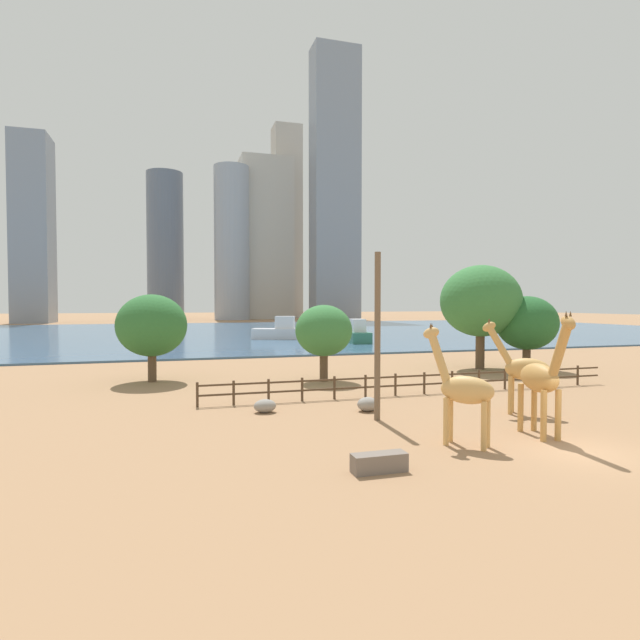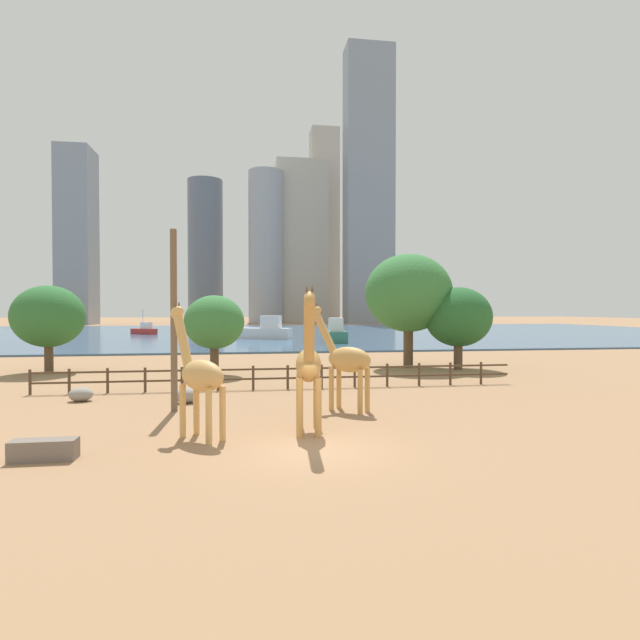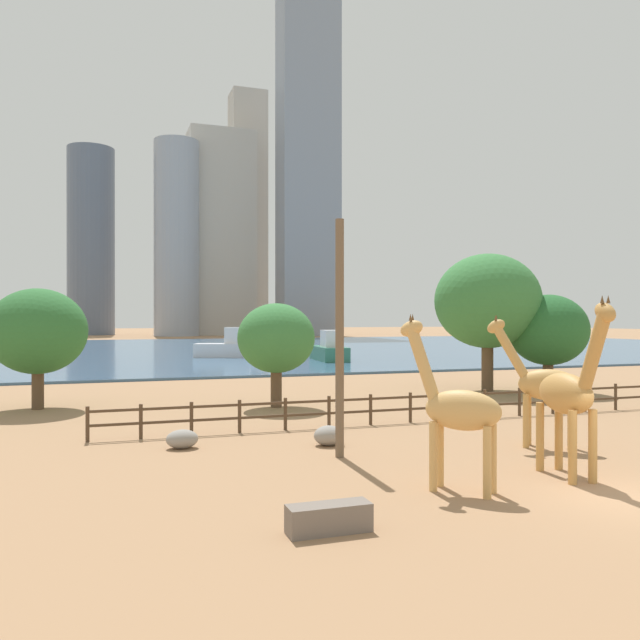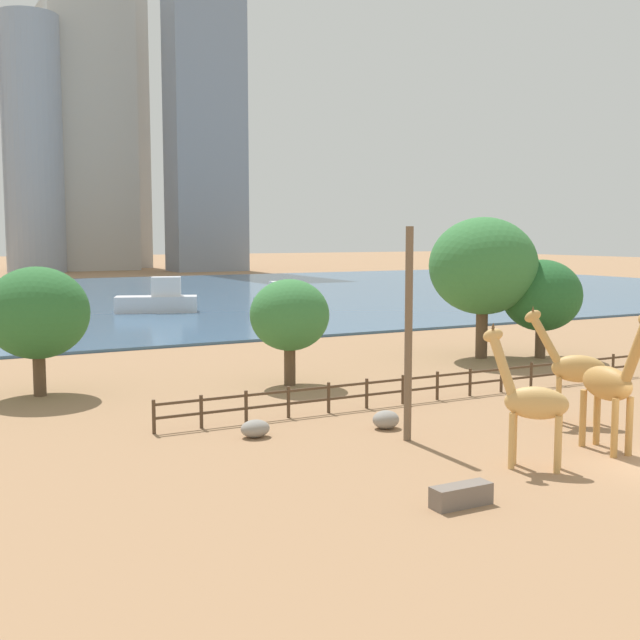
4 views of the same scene
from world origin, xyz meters
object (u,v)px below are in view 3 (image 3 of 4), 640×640
(boulder_by_pole, at_px, (329,436))
(tree_right_tall, at_px, (487,301))
(giraffe_young, at_px, (569,394))
(boat_tug, at_px, (50,347))
(boulder_near_fence, at_px, (182,439))
(tree_left_small, at_px, (276,339))
(tree_center_broad, at_px, (548,330))
(utility_pole, at_px, (340,338))
(boat_sailboat, at_px, (329,350))
(boat_ferry, at_px, (231,347))
(feeding_trough, at_px, (329,518))
(giraffe_companion, at_px, (543,384))
(tree_left_large, at_px, (38,332))
(giraffe_tall, at_px, (457,409))

(boulder_by_pole, relative_size, tree_right_tall, 0.13)
(giraffe_young, height_order, boat_tug, giraffe_young)
(boulder_near_fence, distance_m, tree_left_small, 10.82)
(tree_center_broad, relative_size, tree_right_tall, 0.70)
(utility_pole, xyz_separation_m, tree_center_broad, (18.36, 12.49, -0.08))
(tree_center_broad, relative_size, boat_sailboat, 0.82)
(boat_ferry, bearing_deg, utility_pole, 103.17)
(feeding_trough, relative_size, boat_sailboat, 0.25)
(tree_right_tall, height_order, boat_sailboat, tree_right_tall)
(giraffe_companion, relative_size, tree_left_large, 0.77)
(tree_center_broad, xyz_separation_m, tree_right_tall, (-3.25, 1.60, 1.78))
(tree_left_large, bearing_deg, boulder_near_fence, -64.18)
(giraffe_tall, distance_m, boat_tug, 72.42)
(tree_right_tall, height_order, boat_ferry, tree_right_tall)
(giraffe_young, distance_m, boat_ferry, 54.43)
(giraffe_tall, relative_size, boat_sailboat, 0.64)
(tree_left_large, bearing_deg, boat_sailboat, 46.49)
(boat_ferry, bearing_deg, boulder_near_fence, 97.15)
(giraffe_young, distance_m, boat_sailboat, 46.60)
(tree_left_small, height_order, boat_ferry, tree_left_small)
(utility_pole, distance_m, tree_left_small, 11.74)
(giraffe_companion, distance_m, boat_ferry, 50.74)
(boulder_near_fence, relative_size, boat_tug, 0.23)
(giraffe_tall, height_order, boat_tug, giraffe_tall)
(giraffe_young, relative_size, boat_ferry, 0.64)
(boat_sailboat, bearing_deg, tree_left_small, 160.88)
(feeding_trough, xyz_separation_m, boat_tug, (-11.14, 72.60, 0.60))
(tree_left_small, bearing_deg, tree_center_broad, 2.63)
(boat_tug, bearing_deg, utility_pole, 138.87)
(tree_center_broad, xyz_separation_m, boat_ferry, (-12.40, 37.31, -2.47))
(giraffe_young, height_order, utility_pole, utility_pole)
(giraffe_young, relative_size, boat_sailboat, 0.70)
(tree_center_broad, distance_m, tree_left_small, 17.40)
(giraffe_tall, bearing_deg, feeding_trough, 71.62)
(utility_pole, xyz_separation_m, boat_ferry, (5.97, 49.80, -2.55))
(tree_right_tall, distance_m, boat_ferry, 37.11)
(feeding_trough, xyz_separation_m, tree_center_broad, (21.11, 19.08, 3.50))
(giraffe_young, relative_size, tree_center_broad, 0.86)
(giraffe_tall, distance_m, boulder_by_pole, 6.97)
(tree_left_small, distance_m, boat_tug, 56.37)
(giraffe_companion, height_order, tree_center_broad, tree_center_broad)
(feeding_trough, relative_size, boat_tug, 0.38)
(utility_pole, relative_size, tree_left_small, 1.47)
(utility_pole, height_order, boat_tug, utility_pole)
(tree_left_small, bearing_deg, tree_left_large, 164.52)
(giraffe_tall, bearing_deg, boulder_by_pole, -31.83)
(tree_left_large, distance_m, tree_center_broad, 28.87)
(boulder_by_pole, height_order, tree_center_broad, tree_center_broad)
(giraffe_companion, relative_size, giraffe_young, 0.91)
(feeding_trough, height_order, tree_center_broad, tree_center_broad)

